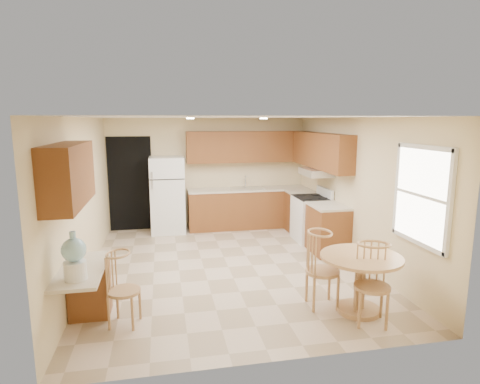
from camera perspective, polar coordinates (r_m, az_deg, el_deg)
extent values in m
plane|color=#C4AB8E|center=(6.91, -1.67, -10.61)|extent=(5.50, 5.50, 0.00)
cube|color=white|center=(6.46, -1.79, 10.59)|extent=(4.50, 5.50, 0.02)
cube|color=beige|center=(9.26, -4.52, 2.72)|extent=(4.50, 0.02, 2.50)
cube|color=beige|center=(3.96, 4.85, -7.63)|extent=(4.50, 0.02, 2.50)
cube|color=beige|center=(6.60, -21.40, -1.05)|extent=(0.02, 5.50, 2.50)
cube|color=beige|center=(7.28, 16.03, 0.27)|extent=(0.02, 5.50, 2.50)
cube|color=black|center=(9.24, -15.33, 1.12)|extent=(0.90, 0.02, 2.10)
cube|color=brown|center=(9.25, 1.17, -2.38)|extent=(2.75, 0.60, 0.87)
cube|color=beige|center=(9.16, 1.18, 0.39)|extent=(2.75, 0.63, 0.04)
cube|color=brown|center=(8.99, 8.70, -2.88)|extent=(0.60, 0.59, 0.87)
cube|color=beige|center=(8.90, 8.78, -0.03)|extent=(0.63, 0.59, 0.04)
cube|color=brown|center=(7.68, 12.37, -5.29)|extent=(0.60, 0.80, 0.87)
cube|color=beige|center=(7.57, 12.50, -1.97)|extent=(0.63, 0.80, 0.04)
cube|color=brown|center=(9.18, 1.02, 6.45)|extent=(2.75, 0.33, 0.70)
cube|color=brown|center=(8.23, 11.38, 5.80)|extent=(0.33, 2.42, 0.70)
cube|color=brown|center=(4.92, -23.19, 2.26)|extent=(0.33, 1.40, 0.70)
cube|color=silver|center=(9.16, 1.02, 0.52)|extent=(0.78, 0.44, 0.01)
cube|color=silver|center=(8.21, 10.80, 2.79)|extent=(0.50, 0.76, 0.14)
cube|color=brown|center=(5.55, -20.60, -12.68)|extent=(0.48, 0.42, 0.72)
cube|color=beige|center=(5.07, -21.57, -10.26)|extent=(0.50, 1.20, 0.04)
cube|color=white|center=(5.67, 24.46, -0.46)|extent=(0.05, 1.00, 1.20)
cube|color=white|center=(5.59, 24.85, 5.80)|extent=(0.05, 1.10, 0.06)
cube|color=white|center=(5.80, 23.92, -6.49)|extent=(0.05, 1.10, 0.06)
cube|color=white|center=(5.25, 27.70, -1.51)|extent=(0.05, 0.06, 1.28)
cube|color=white|center=(6.09, 21.51, 0.45)|extent=(0.05, 0.06, 1.28)
cylinder|color=white|center=(7.59, -7.08, 10.36)|extent=(0.14, 0.14, 0.02)
cylinder|color=white|center=(7.82, 3.38, 10.42)|extent=(0.14, 0.14, 0.02)
cube|color=white|center=(8.92, -10.29, -0.41)|extent=(0.74, 0.69, 1.67)
cube|color=black|center=(8.51, -10.33, 1.76)|extent=(0.72, 0.01, 0.02)
cube|color=silver|center=(8.52, -12.38, 1.02)|extent=(0.03, 0.03, 0.18)
cube|color=silver|center=(8.49, -12.43, 2.33)|extent=(0.03, 0.03, 0.14)
cube|color=white|center=(8.36, 10.07, -3.82)|extent=(0.65, 0.76, 0.90)
cube|color=black|center=(8.26, 10.17, -0.76)|extent=(0.64, 0.75, 0.02)
cube|color=white|center=(8.35, 11.98, -0.04)|extent=(0.06, 0.76, 0.18)
cylinder|color=tan|center=(5.65, 16.47, -15.71)|extent=(0.55, 0.55, 0.06)
cylinder|color=tan|center=(5.51, 16.66, -12.51)|extent=(0.14, 0.14, 0.68)
cylinder|color=tan|center=(5.38, 16.86, -8.86)|extent=(1.03, 1.03, 0.04)
cylinder|color=tan|center=(5.51, 11.65, -11.03)|extent=(0.45, 0.45, 0.04)
cylinder|color=tan|center=(5.68, 9.39, -12.90)|extent=(0.04, 0.04, 0.48)
cylinder|color=tan|center=(5.80, 12.44, -12.53)|extent=(0.04, 0.04, 0.48)
cylinder|color=tan|center=(5.41, 10.61, -14.18)|extent=(0.04, 0.04, 0.48)
cylinder|color=tan|center=(5.53, 13.80, -13.75)|extent=(0.04, 0.04, 0.48)
cylinder|color=tan|center=(5.23, 18.26, -12.69)|extent=(0.44, 0.44, 0.04)
cylinder|color=tan|center=(5.38, 15.78, -14.62)|extent=(0.04, 0.04, 0.47)
cylinder|color=tan|center=(5.52, 18.77, -14.12)|extent=(0.04, 0.04, 0.47)
cylinder|color=tan|center=(5.13, 17.40, -15.98)|extent=(0.04, 0.04, 0.47)
cylinder|color=tan|center=(5.28, 20.50, -15.40)|extent=(0.04, 0.04, 0.47)
cylinder|color=tan|center=(5.16, -16.19, -13.41)|extent=(0.40, 0.40, 0.04)
cylinder|color=tan|center=(5.39, -17.50, -14.90)|extent=(0.03, 0.03, 0.43)
cylinder|color=tan|center=(5.37, -14.38, -14.87)|extent=(0.03, 0.03, 0.43)
cylinder|color=tan|center=(5.14, -17.85, -16.24)|extent=(0.03, 0.03, 0.43)
cylinder|color=tan|center=(5.11, -14.55, -16.21)|extent=(0.03, 0.03, 0.43)
cylinder|color=white|center=(4.73, -22.38, -10.25)|extent=(0.24, 0.24, 0.20)
sphere|color=#92CBE2|center=(4.65, -22.57, -7.61)|extent=(0.26, 0.26, 0.26)
cylinder|color=#92CBE2|center=(4.61, -22.71, -5.65)|extent=(0.06, 0.06, 0.07)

